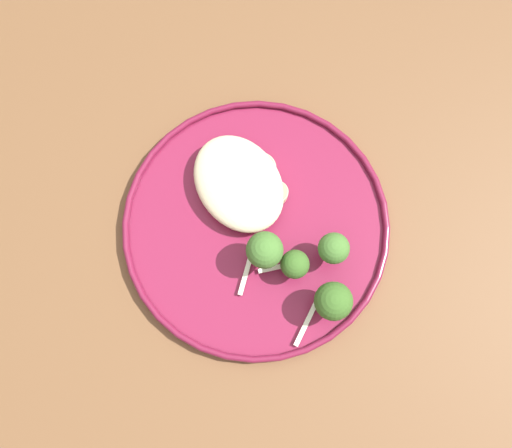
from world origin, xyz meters
name	(u,v)px	position (x,y,z in m)	size (l,w,h in m)	color
ground	(269,291)	(0.00, 0.00, 0.00)	(6.00, 6.00, 0.00)	#47423D
wooden_dining_table	(280,232)	(0.00, 0.00, 0.66)	(1.40, 1.00, 0.74)	brown
dinner_plate	(256,226)	(-0.01, -0.03, 0.75)	(0.29, 0.29, 0.02)	maroon
noodle_bed	(239,183)	(-0.05, -0.02, 0.77)	(0.12, 0.09, 0.03)	beige
seared_scallop_large_seared	(260,169)	(-0.05, 0.01, 0.76)	(0.03, 0.03, 0.02)	beige
seared_scallop_center_golden	(277,193)	(-0.02, 0.01, 0.76)	(0.02, 0.02, 0.02)	beige
seared_scallop_tilted_round	(242,183)	(-0.05, -0.02, 0.76)	(0.03, 0.03, 0.01)	#DBB77A
seared_scallop_tiny_bay	(238,216)	(-0.02, -0.04, 0.76)	(0.03, 0.03, 0.01)	#E5C689
broccoli_floret_near_rim	(265,251)	(0.03, -0.04, 0.79)	(0.04, 0.04, 0.06)	#7A994C
broccoli_floret_right_tilted	(295,264)	(0.05, -0.02, 0.78)	(0.03, 0.03, 0.04)	#7A994C
broccoli_floret_front_edge	(333,301)	(0.11, -0.01, 0.79)	(0.04, 0.04, 0.06)	#7A994C
broccoli_floret_left_leaning	(334,249)	(0.06, 0.02, 0.79)	(0.03, 0.03, 0.05)	#7A994C
onion_sliver_short_strip	(247,271)	(0.03, -0.07, 0.75)	(0.05, 0.01, 0.00)	silver
onion_sliver_pale_crescent	(280,267)	(0.05, -0.03, 0.75)	(0.05, 0.01, 0.00)	silver
onion_sliver_long_sliver	(308,320)	(0.11, -0.04, 0.75)	(0.06, 0.01, 0.00)	silver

